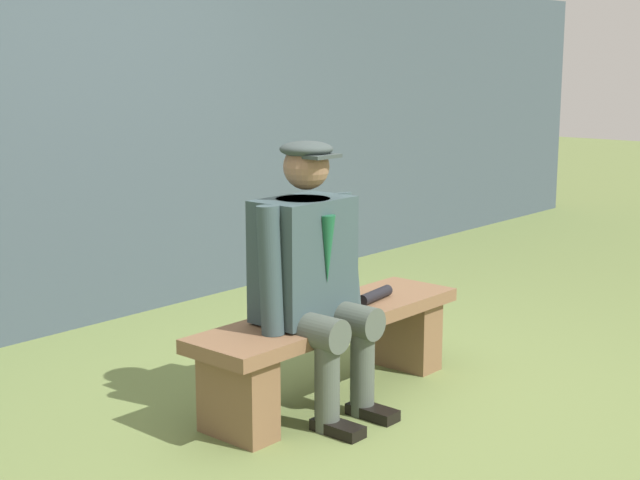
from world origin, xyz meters
TOP-DOWN VIEW (x-y plane):
  - ground_plane at (0.00, 0.00)m, footprint 30.00×30.00m
  - bench at (0.00, 0.00)m, footprint 1.53×0.40m
  - seated_man at (0.19, 0.05)m, footprint 0.61×0.56m
  - rolled_magazine at (-0.29, 0.04)m, footprint 0.26×0.09m
  - stadium_wall at (0.00, -2.00)m, footprint 12.00×0.24m

SIDE VIEW (x-z plane):
  - ground_plane at x=0.00m, z-range 0.00..0.00m
  - bench at x=0.00m, z-range 0.07..0.49m
  - rolled_magazine at x=-0.29m, z-range 0.42..0.48m
  - seated_man at x=0.19m, z-range 0.05..1.28m
  - stadium_wall at x=0.00m, z-range 0.00..2.19m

